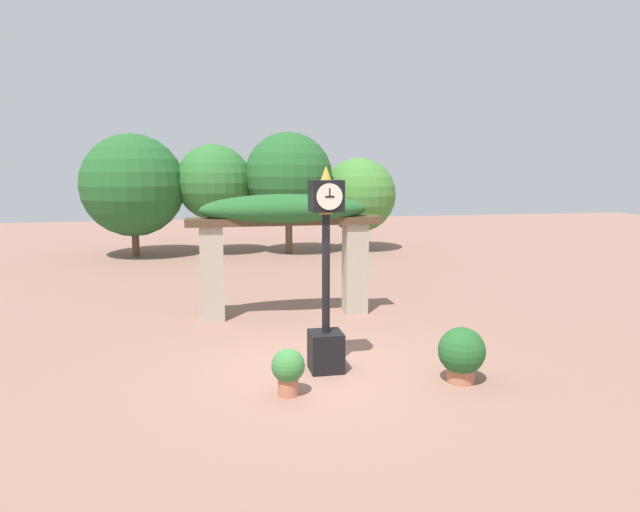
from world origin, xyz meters
TOP-DOWN VIEW (x-y plane):
  - ground_plane at (0.00, 0.00)m, footprint 60.00×60.00m
  - pedestal_clock at (0.16, -0.03)m, footprint 0.55×0.56m
  - pergola at (0.00, 3.72)m, footprint 4.45×1.12m
  - potted_plant_near_left at (-0.62, -0.96)m, footprint 0.51×0.51m
  - potted_plant_near_right at (2.19, -0.98)m, footprint 0.76×0.76m
  - tree_line at (-0.71, 13.84)m, footprint 12.51×4.07m

SIDE VIEW (x-z plane):
  - ground_plane at x=0.00m, z-range 0.00..0.00m
  - potted_plant_near_left at x=-0.62m, z-range 0.05..0.77m
  - potted_plant_near_right at x=2.19m, z-range 0.03..0.93m
  - pedestal_clock at x=0.16m, z-range -0.25..3.21m
  - pergola at x=0.00m, z-range 0.69..3.53m
  - tree_line at x=-0.71m, z-range 0.36..5.21m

